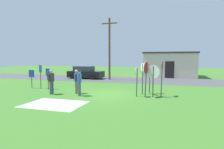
# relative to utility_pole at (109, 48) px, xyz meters

# --- Properties ---
(ground_plane) EXTENTS (80.00, 80.00, 0.00)m
(ground_plane) POSITION_rel_utility_pole_xyz_m (2.36, -8.78, -3.70)
(ground_plane) COLOR #3D7528
(street_asphalt) EXTENTS (60.00, 6.40, 0.01)m
(street_asphalt) POSITION_rel_utility_pole_xyz_m (2.36, 0.48, -3.70)
(street_asphalt) COLOR #4C4C51
(street_asphalt) RESTS_ON ground
(concrete_path) EXTENTS (3.20, 2.40, 0.01)m
(concrete_path) POSITION_rel_utility_pole_xyz_m (0.74, -12.25, -3.70)
(concrete_path) COLOR #ADAAA3
(concrete_path) RESTS_ON ground
(building_background) EXTENTS (6.78, 5.43, 3.29)m
(building_background) POSITION_rel_utility_pole_xyz_m (6.69, 6.28, -2.05)
(building_background) COLOR beige
(building_background) RESTS_ON ground
(utility_pole) EXTENTS (1.80, 0.24, 7.05)m
(utility_pole) POSITION_rel_utility_pole_xyz_m (0.00, 0.00, 0.00)
(utility_pole) COLOR brown
(utility_pole) RESTS_ON ground
(parked_car_on_street) EXTENTS (4.38, 2.18, 1.51)m
(parked_car_on_street) POSITION_rel_utility_pole_xyz_m (-3.21, 0.30, -3.01)
(parked_car_on_street) COLOR black
(parked_car_on_street) RESTS_ON ground
(stop_sign_tallest) EXTENTS (0.83, 0.30, 2.06)m
(stop_sign_tallest) POSITION_rel_utility_pole_xyz_m (5.71, -8.69, -2.29)
(stop_sign_tallest) COLOR #474C4C
(stop_sign_tallest) RESTS_ON ground
(stop_sign_far_back) EXTENTS (0.13, 0.64, 2.36)m
(stop_sign_far_back) POSITION_rel_utility_pole_xyz_m (6.22, -8.23, -2.13)
(stop_sign_far_back) COLOR #474C4C
(stop_sign_far_back) RESTS_ON ground
(stop_sign_rear_left) EXTENTS (0.54, 0.52, 1.99)m
(stop_sign_rear_left) POSITION_rel_utility_pole_xyz_m (5.37, -7.52, -2.35)
(stop_sign_rear_left) COLOR #474C4C
(stop_sign_rear_left) RESTS_ON ground
(stop_sign_low_front) EXTENTS (0.13, 0.62, 1.95)m
(stop_sign_low_front) POSITION_rel_utility_pole_xyz_m (4.69, -8.89, -2.40)
(stop_sign_low_front) COLOR #474C4C
(stop_sign_low_front) RESTS_ON ground
(stop_sign_center_cluster) EXTENTS (0.34, 0.51, 2.18)m
(stop_sign_center_cluster) POSITION_rel_utility_pole_xyz_m (4.93, -8.01, -2.26)
(stop_sign_center_cluster) COLOR #474C4C
(stop_sign_center_cluster) RESTS_ON ground
(stop_sign_leaning_left) EXTENTS (0.26, 0.83, 2.30)m
(stop_sign_leaning_left) POSITION_rel_utility_pole_xyz_m (5.26, -8.77, -2.11)
(stop_sign_leaning_left) COLOR #474C4C
(stop_sign_leaning_left) RESTS_ON ground
(person_in_blue) EXTENTS (0.28, 0.56, 1.69)m
(person_in_blue) POSITION_rel_utility_pole_xyz_m (0.41, -9.02, -2.75)
(person_in_blue) COLOR #7A6B56
(person_in_blue) RESTS_ON ground
(person_on_left) EXTENTS (0.41, 0.57, 1.74)m
(person_on_left) POSITION_rel_utility_pole_xyz_m (-1.15, -9.77, -2.69)
(person_on_left) COLOR #4C5670
(person_on_left) RESTS_ON ground
(person_in_teal) EXTENTS (0.42, 0.56, 1.74)m
(person_in_teal) POSITION_rel_utility_pole_xyz_m (0.97, -9.73, -2.69)
(person_in_teal) COLOR #4C5670
(person_in_teal) RESTS_ON ground
(info_panel_leftmost) EXTENTS (0.57, 0.23, 1.66)m
(info_panel_leftmost) POSITION_rel_utility_pole_xyz_m (-2.67, -7.96, -2.56)
(info_panel_leftmost) COLOR #4C4C51
(info_panel_leftmost) RESTS_ON ground
(info_panel_middle) EXTENTS (0.60, 0.11, 1.53)m
(info_panel_middle) POSITION_rel_utility_pole_xyz_m (-4.24, -8.00, -2.65)
(info_panel_middle) COLOR #4C4C51
(info_panel_middle) RESTS_ON ground
(info_panel_rightmost) EXTENTS (0.51, 0.35, 1.94)m
(info_panel_rightmost) POSITION_rel_utility_pole_xyz_m (-3.42, -7.92, -2.36)
(info_panel_rightmost) COLOR #4C4C51
(info_panel_rightmost) RESTS_ON ground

